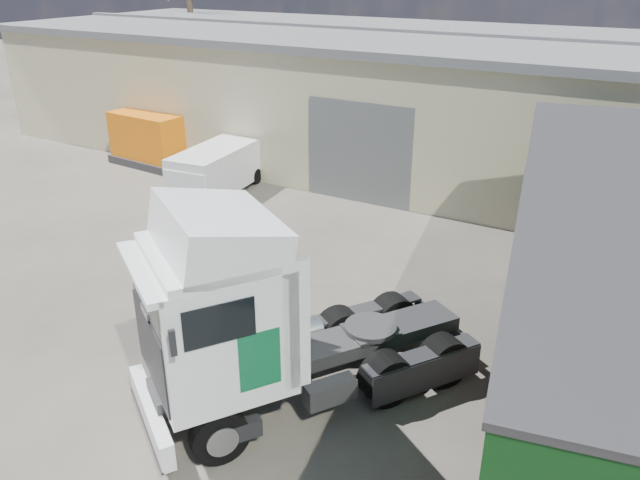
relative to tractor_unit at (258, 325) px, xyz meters
The scene contains 6 objects.
ground 2.65m from the tractor_unit, 143.41° to the left, with size 120.00×120.00×0.00m, color #282620.
warehouse 18.73m from the tractor_unit, 113.73° to the left, with size 30.60×12.60×5.42m.
tractor_unit is the anchor object (origin of this frame).
box_trailer 6.20m from the tractor_unit, 32.24° to the left, with size 5.34×13.86×4.51m.
panel_van 12.54m from the tractor_unit, 132.76° to the left, with size 2.19×4.40×1.73m.
orange_skip 17.19m from the tractor_unit, 140.43° to the left, with size 3.68×2.46×2.20m.
Camera 1 is at (7.47, -9.10, 7.96)m, focal length 35.00 mm.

